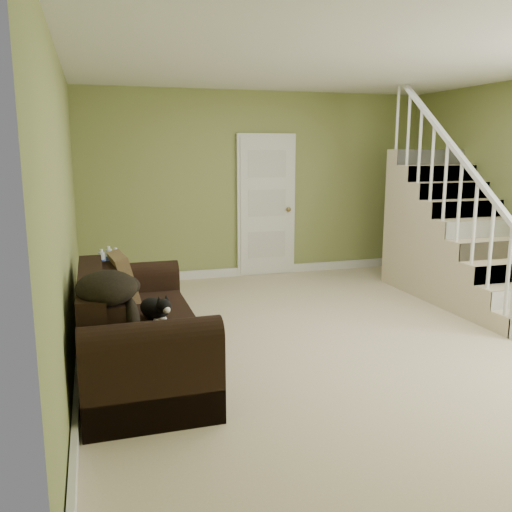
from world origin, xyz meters
TOP-DOWN VIEW (x-y plane):
  - floor at (0.00, 0.00)m, footprint 5.00×5.50m
  - ceiling at (0.00, 0.00)m, footprint 5.00×5.50m
  - wall_back at (0.00, 2.75)m, footprint 5.00×0.04m
  - wall_left at (-2.50, 0.00)m, footprint 0.04×5.50m
  - baseboard_back at (0.00, 2.72)m, footprint 5.00×0.04m
  - baseboard_left at (-2.47, 0.00)m, footprint 0.04×5.50m
  - door at (0.10, 2.71)m, footprint 0.86×0.12m
  - staircase at (1.99, 0.97)m, footprint 1.00×2.51m
  - sofa at (-2.02, -0.35)m, footprint 0.92×2.13m
  - side_table at (-2.15, 1.04)m, footprint 0.52×0.52m
  - cat at (-1.86, -0.43)m, footprint 0.31×0.48m
  - banana at (-1.94, -0.94)m, footprint 0.15×0.16m
  - throw_pillow at (-2.05, 0.30)m, footprint 0.28×0.49m
  - throw_blanket at (-2.23, -0.92)m, footprint 0.57×0.65m

SIDE VIEW (x-z plane):
  - floor at x=0.00m, z-range -0.01..0.01m
  - baseboard_back at x=0.00m, z-range 0.00..0.12m
  - baseboard_left at x=-2.47m, z-range 0.00..0.12m
  - side_table at x=-2.15m, z-range -0.11..0.70m
  - sofa at x=-2.02m, z-range -0.10..0.74m
  - banana at x=-1.94m, z-range 0.46..0.50m
  - cat at x=-1.86m, z-range 0.43..0.66m
  - throw_pillow at x=-2.05m, z-range 0.40..0.88m
  - staircase at x=1.99m, z-range -0.77..2.05m
  - throw_blanket at x=-2.23m, z-range 0.76..0.98m
  - door at x=0.10m, z-range 0.00..2.02m
  - wall_back at x=0.00m, z-range 0.00..2.60m
  - wall_left at x=-2.50m, z-range 0.00..2.60m
  - ceiling at x=0.00m, z-range 2.60..2.60m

